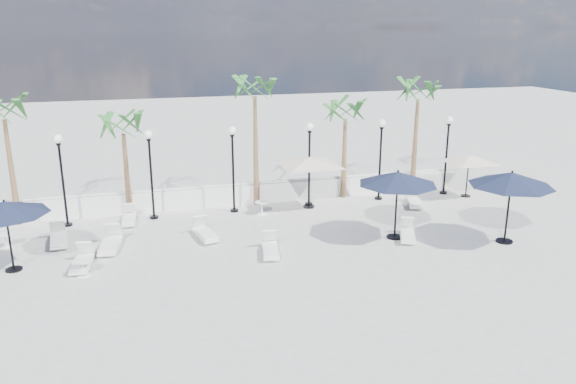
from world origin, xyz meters
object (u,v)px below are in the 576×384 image
object	(u,v)px
lounger_2	(110,243)
lounger_6	(407,233)
parasol_cream_sq_b	(469,156)
lounger_5	(271,248)
parasol_navy_left	(5,208)
parasol_cream_sq_a	(309,157)
parasol_navy_mid	(398,178)
lounger_1	(82,261)
lounger_3	(58,238)
lounger_7	(414,201)
parasol_navy_right	(511,180)
lounger_4	(205,232)
lounger_0	(129,218)

from	to	relation	value
lounger_2	lounger_6	xyz separation A→B (m)	(11.12, -1.98, -0.03)
parasol_cream_sq_b	lounger_5	bearing A→B (deg)	-157.65
parasol_navy_left	parasol_cream_sq_a	distance (m)	12.40
parasol_navy_mid	parasol_navy_left	bearing A→B (deg)	177.24
lounger_1	parasol_navy_mid	bearing A→B (deg)	4.72
lounger_2	parasol_navy_mid	size ratio (longest dim) A/B	0.65
lounger_3	parasol_navy_mid	bearing A→B (deg)	-19.02
lounger_2	lounger_7	distance (m)	13.51
lounger_5	parasol_navy_right	bearing A→B (deg)	2.79
parasol_cream_sq_b	parasol_cream_sq_a	bearing A→B (deg)	177.00
lounger_3	lounger_5	size ratio (longest dim) A/B	1.03
lounger_2	lounger_4	xyz separation A→B (m)	(3.52, 0.20, -0.01)
lounger_5	lounger_6	xyz separation A→B (m)	(5.51, 0.07, -0.00)
lounger_1	parasol_cream_sq_b	xyz separation A→B (m)	(17.41, 3.89, 1.80)
lounger_5	parasol_navy_mid	bearing A→B (deg)	14.04
lounger_4	parasol_cream_sq_b	xyz separation A→B (m)	(12.99, 2.24, 1.79)
lounger_1	parasol_navy_mid	size ratio (longest dim) A/B	0.59
parasol_cream_sq_a	lounger_2	bearing A→B (deg)	-161.74
lounger_0	lounger_2	xyz separation A→B (m)	(-0.67, -2.87, 0.03)
lounger_1	parasol_navy_left	size ratio (longest dim) A/B	0.63
lounger_0	parasol_cream_sq_a	world-z (taller)	parasol_cream_sq_a
lounger_0	lounger_1	world-z (taller)	lounger_1
lounger_6	parasol_navy_mid	bearing A→B (deg)	178.03
parasol_navy_right	parasol_cream_sq_b	bearing A→B (deg)	71.08
lounger_5	lounger_1	bearing A→B (deg)	-174.34
parasol_navy_mid	parasol_cream_sq_a	xyz separation A→B (m)	(-2.05, 4.61, -0.07)
lounger_0	lounger_2	bearing A→B (deg)	-100.78
lounger_3	parasol_cream_sq_a	distance (m)	10.91
lounger_2	parasol_navy_left	bearing A→B (deg)	-152.67
parasol_navy_mid	lounger_4	bearing A→B (deg)	164.65
parasol_navy_right	parasol_cream_sq_a	xyz separation A→B (m)	(-5.92, 6.16, -0.15)
lounger_0	parasol_cream_sq_a	size ratio (longest dim) A/B	0.33
lounger_0	parasol_navy_mid	bearing A→B (deg)	-22.38
lounger_1	parasol_cream_sq_b	distance (m)	17.93
lounger_2	parasol_cream_sq_a	world-z (taller)	parasol_cream_sq_a
lounger_3	lounger_5	distance (m)	8.17
parasol_navy_right	parasol_cream_sq_a	world-z (taller)	parasol_navy_right
lounger_5	parasol_cream_sq_a	xyz separation A→B (m)	(3.02, 4.90, 2.12)
lounger_7	parasol_cream_sq_a	xyz separation A→B (m)	(-4.76, 1.05, 2.12)
parasol_navy_right	parasol_cream_sq_a	bearing A→B (deg)	133.86
parasol_navy_left	parasol_navy_right	bearing A→B (deg)	-7.14
lounger_6	lounger_7	bearing A→B (deg)	83.39
lounger_7	parasol_cream_sq_a	bearing A→B (deg)	-172.21
lounger_6	parasol_navy_mid	xyz separation A→B (m)	(-0.44, 0.22, 2.19)
lounger_1	lounger_5	bearing A→B (deg)	1.06
lounger_4	parasol_navy_right	size ratio (longest dim) A/B	0.60
lounger_5	parasol_navy_right	distance (m)	9.30
lounger_1	lounger_2	size ratio (longest dim) A/B	0.90
parasol_navy_right	lounger_7	bearing A→B (deg)	102.82
lounger_4	parasol_navy_right	bearing A→B (deg)	-28.31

